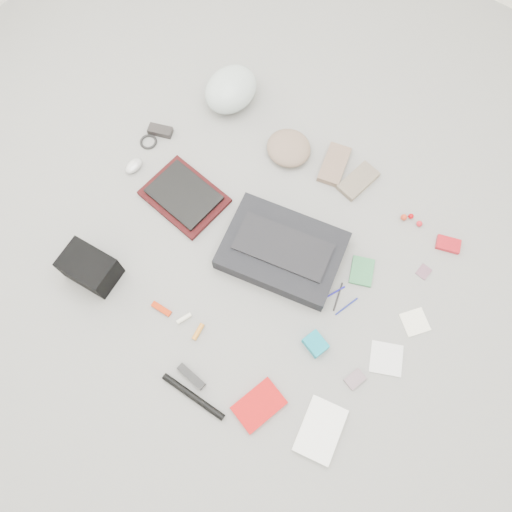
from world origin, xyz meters
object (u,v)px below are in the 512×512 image
Objects in this scene: accordion_wallet at (315,344)px; camera_bag at (90,268)px; laptop at (184,195)px; messenger_bag at (282,251)px; bike_helmet at (231,89)px; book_red at (259,405)px.

camera_bag is at bearing -145.42° from accordion_wallet.
accordion_wallet is (0.87, -0.21, -0.01)m from laptop.
bike_helmet is at bearing 129.21° from messenger_bag.
messenger_bag is 0.52m from laptop.
bike_helmet is 3.14× the size of accordion_wallet.
book_red is 2.12× the size of accordion_wallet.
accordion_wallet is at bearing -8.29° from laptop.
laptop is 0.53m from camera_bag.
camera_bag reaches higher than accordion_wallet.
laptop is 1.05× the size of bike_helmet.
messenger_bag is 5.54× the size of accordion_wallet.
laptop is at bearing -72.86° from bike_helmet.
messenger_bag reaches higher than accordion_wallet.
book_red is at bearing -81.06° from accordion_wallet.
laptop is 0.59m from bike_helmet.
bike_helmet is at bearing 87.58° from camera_bag.
bike_helmet reaches higher than camera_bag.
bike_helmet is at bearing 110.75° from laptop.
laptop is at bearing 74.56° from camera_bag.
laptop is 0.89m from accordion_wallet.
camera_bag is 0.91m from book_red.
camera_bag is 1.13× the size of book_red.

